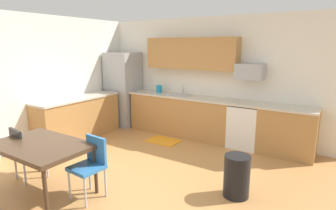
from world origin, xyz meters
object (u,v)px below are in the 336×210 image
at_px(chair_far_side, 25,149).
at_px(kettle, 159,89).
at_px(refrigerator, 123,89).
at_px(dining_table, 41,148).
at_px(microwave, 250,72).
at_px(chair_near_table, 91,162).
at_px(oven_range, 245,125).
at_px(trash_bin, 237,176).

bearing_deg(chair_far_side, kettle, 86.19).
distance_m(refrigerator, dining_table, 3.61).
xyz_separation_m(microwave, chair_far_side, (-2.41, -3.40, -1.05)).
distance_m(dining_table, chair_near_table, 0.74).
relative_size(refrigerator, chair_near_table, 2.23).
bearing_deg(chair_near_table, refrigerator, 124.42).
distance_m(oven_range, trash_bin, 2.07).
distance_m(chair_far_side, kettle, 3.40).
relative_size(dining_table, kettle, 7.00).
bearing_deg(trash_bin, oven_range, 104.63).
bearing_deg(refrigerator, trash_bin, -26.96).
height_order(chair_near_table, kettle, kettle).
height_order(oven_range, chair_near_table, oven_range).
relative_size(oven_range, kettle, 4.55).
relative_size(chair_near_table, trash_bin, 1.42).
xyz_separation_m(refrigerator, chair_far_side, (0.83, -3.22, -0.44)).
relative_size(refrigerator, dining_table, 1.36).
height_order(chair_near_table, chair_far_side, same).
xyz_separation_m(refrigerator, trash_bin, (3.76, -1.91, -0.65)).
height_order(oven_range, dining_table, oven_range).
bearing_deg(oven_range, kettle, 178.69).
bearing_deg(microwave, refrigerator, -176.82).
bearing_deg(dining_table, kettle, 95.98).
relative_size(oven_range, chair_far_side, 1.07).
distance_m(microwave, trash_bin, 2.50).
bearing_deg(kettle, oven_range, -1.31).
xyz_separation_m(oven_range, chair_near_table, (-1.18, -3.09, 0.05)).
height_order(microwave, chair_far_side, microwave).
height_order(dining_table, chair_far_side, chair_far_side).
relative_size(microwave, trash_bin, 0.90).
xyz_separation_m(oven_range, kettle, (-2.19, 0.05, 0.56)).
bearing_deg(chair_far_side, trash_bin, 24.00).
xyz_separation_m(microwave, kettle, (-2.19, -0.05, -0.54)).
bearing_deg(chair_far_side, dining_table, -8.49).
xyz_separation_m(refrigerator, dining_table, (1.41, -3.31, -0.27)).
height_order(dining_table, chair_near_table, chair_near_table).
height_order(dining_table, kettle, kettle).
distance_m(refrigerator, chair_near_table, 3.68).
bearing_deg(oven_range, microwave, 90.00).
xyz_separation_m(microwave, chair_near_table, (-1.18, -3.19, -1.05)).
bearing_deg(oven_range, trash_bin, -75.37).
distance_m(refrigerator, oven_range, 3.28).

